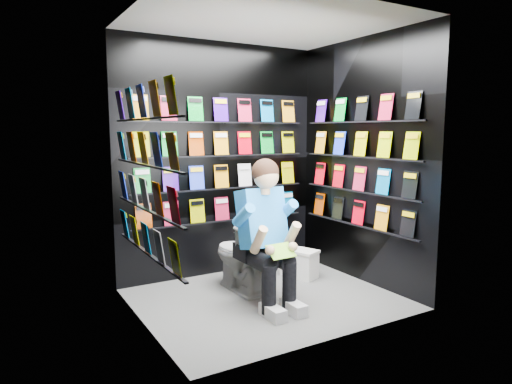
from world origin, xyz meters
TOP-DOWN VIEW (x-y plane):
  - floor at (0.00, 0.00)m, footprint 2.40×2.40m
  - ceiling at (0.00, 0.00)m, footprint 2.40×2.40m
  - wall_back at (0.00, 1.00)m, footprint 2.40×0.04m
  - wall_front at (0.00, -1.00)m, footprint 2.40×0.04m
  - wall_left at (-1.20, 0.00)m, footprint 0.04×2.00m
  - wall_right at (1.20, 0.00)m, footprint 0.04×2.00m
  - comics_back at (0.00, 0.97)m, footprint 2.10×0.06m
  - comics_left at (-1.17, 0.00)m, footprint 0.06×1.70m
  - comics_right at (1.17, 0.00)m, footprint 0.06×1.70m
  - toilet at (-0.08, 0.35)m, footprint 0.45×0.77m
  - longbox at (0.67, 0.39)m, footprint 0.34×0.44m
  - longbox_lid at (0.67, 0.39)m, footprint 0.36×0.46m
  - reader at (-0.08, -0.03)m, footprint 0.60×0.85m
  - held_comic at (-0.08, -0.38)m, footprint 0.25×0.16m

SIDE VIEW (x-z plane):
  - floor at x=0.00m, z-range 0.00..0.00m
  - longbox at x=0.67m, z-range 0.00..0.29m
  - longbox_lid at x=0.67m, z-range 0.29..0.32m
  - toilet at x=-0.08m, z-range 0.00..0.73m
  - held_comic at x=-0.08m, z-range 0.53..0.63m
  - reader at x=-0.08m, z-range 0.04..1.56m
  - wall_back at x=0.00m, z-range 0.00..2.60m
  - wall_front at x=0.00m, z-range 0.00..2.60m
  - wall_left at x=-1.20m, z-range 0.00..2.60m
  - wall_right at x=1.20m, z-range 0.00..2.60m
  - comics_back at x=0.00m, z-range 0.62..1.99m
  - comics_left at x=-1.17m, z-range 0.62..1.99m
  - comics_right at x=1.17m, z-range 0.62..1.99m
  - ceiling at x=0.00m, z-range 2.60..2.60m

